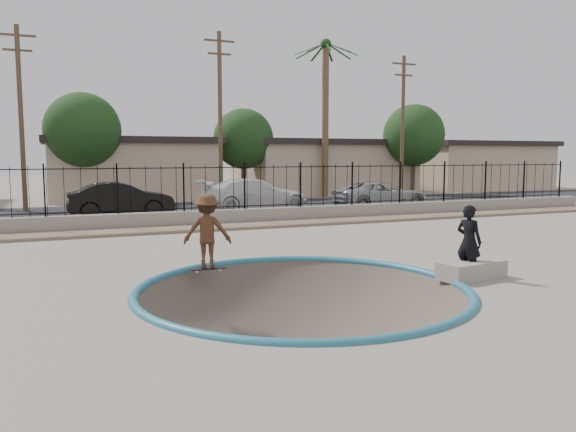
{
  "coord_description": "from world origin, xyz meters",
  "views": [
    {
      "loc": [
        -4.72,
        -11.45,
        2.81
      ],
      "look_at": [
        0.93,
        2.0,
        1.21
      ],
      "focal_mm": 35.0,
      "sensor_mm": 36.0,
      "label": 1
    }
  ],
  "objects_px": {
    "skateboard": "(208,269)",
    "car_b": "(121,199)",
    "car_d": "(381,195)",
    "videographer": "(469,241)",
    "skater": "(207,235)",
    "car_c": "(255,194)",
    "concrete_ledge": "(472,270)"
  },
  "relations": [
    {
      "from": "skateboard",
      "to": "car_b",
      "type": "xyz_separation_m",
      "value": [
        -0.55,
        13.29,
        0.74
      ]
    },
    {
      "from": "car_b",
      "to": "car_d",
      "type": "height_order",
      "value": "car_b"
    },
    {
      "from": "videographer",
      "to": "car_d",
      "type": "relative_size",
      "value": 0.33
    },
    {
      "from": "skater",
      "to": "car_c",
      "type": "bearing_deg",
      "value": -94.84
    },
    {
      "from": "concrete_ledge",
      "to": "car_d",
      "type": "distance_m",
      "value": 16.66
    },
    {
      "from": "videographer",
      "to": "concrete_ledge",
      "type": "bearing_deg",
      "value": 161.86
    },
    {
      "from": "videographer",
      "to": "car_c",
      "type": "relative_size",
      "value": 0.31
    },
    {
      "from": "concrete_ledge",
      "to": "videographer",
      "type": "bearing_deg",
      "value": 90.0
    },
    {
      "from": "car_d",
      "to": "concrete_ledge",
      "type": "bearing_deg",
      "value": 153.87
    },
    {
      "from": "skater",
      "to": "car_b",
      "type": "bearing_deg",
      "value": -68.54
    },
    {
      "from": "car_d",
      "to": "skater",
      "type": "bearing_deg",
      "value": 132.98
    },
    {
      "from": "skater",
      "to": "car_c",
      "type": "distance_m",
      "value": 14.66
    },
    {
      "from": "skater",
      "to": "concrete_ledge",
      "type": "distance_m",
      "value": 6.21
    },
    {
      "from": "videographer",
      "to": "car_b",
      "type": "xyz_separation_m",
      "value": [
        -5.89,
        16.27,
        -0.04
      ]
    },
    {
      "from": "car_b",
      "to": "car_c",
      "type": "height_order",
      "value": "car_c"
    },
    {
      "from": "concrete_ledge",
      "to": "car_d",
      "type": "xyz_separation_m",
      "value": [
        7.08,
        15.07,
        0.53
      ]
    },
    {
      "from": "skater",
      "to": "car_c",
      "type": "xyz_separation_m",
      "value": [
        5.95,
        13.4,
        -0.06
      ]
    },
    {
      "from": "skater",
      "to": "car_b",
      "type": "height_order",
      "value": "skater"
    },
    {
      "from": "skater",
      "to": "car_d",
      "type": "distance_m",
      "value": 17.25
    },
    {
      "from": "car_d",
      "to": "car_b",
      "type": "bearing_deg",
      "value": 83.23
    },
    {
      "from": "concrete_ledge",
      "to": "car_d",
      "type": "relative_size",
      "value": 0.32
    },
    {
      "from": "car_c",
      "to": "concrete_ledge",
      "type": "bearing_deg",
      "value": 178.64
    },
    {
      "from": "car_b",
      "to": "car_d",
      "type": "relative_size",
      "value": 0.93
    },
    {
      "from": "skater",
      "to": "car_d",
      "type": "relative_size",
      "value": 0.35
    },
    {
      "from": "skateboard",
      "to": "car_b",
      "type": "distance_m",
      "value": 13.32
    },
    {
      "from": "concrete_ledge",
      "to": "car_d",
      "type": "height_order",
      "value": "car_d"
    },
    {
      "from": "skateboard",
      "to": "car_c",
      "type": "height_order",
      "value": "car_c"
    },
    {
      "from": "skateboard",
      "to": "car_b",
      "type": "bearing_deg",
      "value": 93.46
    },
    {
      "from": "skater",
      "to": "car_d",
      "type": "xyz_separation_m",
      "value": [
        12.42,
        11.97,
        -0.15
      ]
    },
    {
      "from": "skateboard",
      "to": "videographer",
      "type": "height_order",
      "value": "videographer"
    },
    {
      "from": "skateboard",
      "to": "skater",
      "type": "bearing_deg",
      "value": -25.45
    },
    {
      "from": "car_b",
      "to": "skater",
      "type": "bearing_deg",
      "value": -178.6
    }
  ]
}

